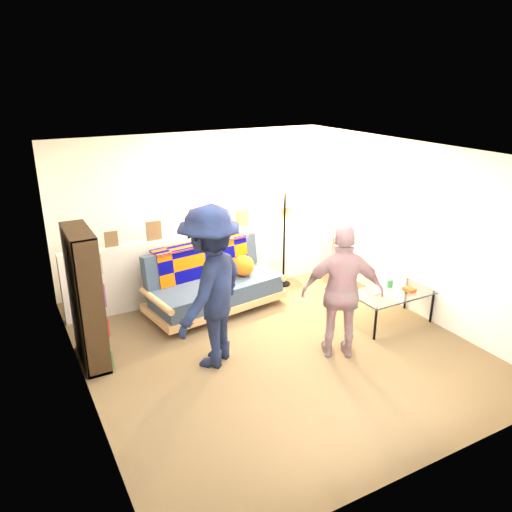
{
  "coord_description": "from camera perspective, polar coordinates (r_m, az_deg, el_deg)",
  "views": [
    {
      "loc": [
        -2.83,
        -4.84,
        3.24
      ],
      "look_at": [
        0.0,
        0.4,
        1.05
      ],
      "focal_mm": 35.0,
      "sensor_mm": 36.0,
      "label": 1
    }
  ],
  "objects": [
    {
      "name": "floor_lamp",
      "position": [
        7.79,
        3.24,
        4.5
      ],
      "size": [
        0.36,
        0.28,
        1.6
      ],
      "color": "black",
      "rests_on": "ground"
    },
    {
      "name": "coffee_table",
      "position": [
        7.01,
        15.42,
        -4.17
      ],
      "size": [
        1.12,
        0.62,
        0.58
      ],
      "color": "black",
      "rests_on": "ground"
    },
    {
      "name": "ledge_decor",
      "position": [
        7.41,
        -6.64,
        3.88
      ],
      "size": [
        2.97,
        0.02,
        0.45
      ],
      "color": "brown",
      "rests_on": "half_wall_ledge"
    },
    {
      "name": "person_left",
      "position": [
        5.68,
        -5.18,
        -3.61
      ],
      "size": [
        1.4,
        1.33,
        1.91
      ],
      "primitive_type": "imported",
      "rotation": [
        0.0,
        0.0,
        3.83
      ],
      "color": "black",
      "rests_on": "ground"
    },
    {
      "name": "bookshelf",
      "position": [
        6.08,
        -18.83,
        -5.01
      ],
      "size": [
        0.27,
        0.82,
        1.63
      ],
      "color": "black",
      "rests_on": "ground"
    },
    {
      "name": "ground",
      "position": [
        6.47,
        1.71,
        -9.84
      ],
      "size": [
        5.0,
        5.0,
        0.0
      ],
      "primitive_type": "plane",
      "color": "brown",
      "rests_on": "ground"
    },
    {
      "name": "room_shell",
      "position": [
        6.22,
        -0.31,
        5.58
      ],
      "size": [
        4.6,
        5.05,
        2.45
      ],
      "color": "silver",
      "rests_on": "ground"
    },
    {
      "name": "futon_sofa",
      "position": [
        7.21,
        -4.84,
        -3.19
      ],
      "size": [
        2.05,
        1.18,
        0.83
      ],
      "color": "tan",
      "rests_on": "ground"
    },
    {
      "name": "half_wall_ledge",
      "position": [
        7.72,
        -4.94,
        -0.68
      ],
      "size": [
        4.45,
        0.15,
        1.0
      ],
      "primitive_type": "cube",
      "color": "silver",
      "rests_on": "ground"
    },
    {
      "name": "person_right",
      "position": [
        5.94,
        9.87,
        -4.15
      ],
      "size": [
        1.03,
        0.83,
        1.64
      ],
      "primitive_type": "imported",
      "rotation": [
        0.0,
        0.0,
        2.62
      ],
      "color": "#C98293",
      "rests_on": "ground"
    }
  ]
}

